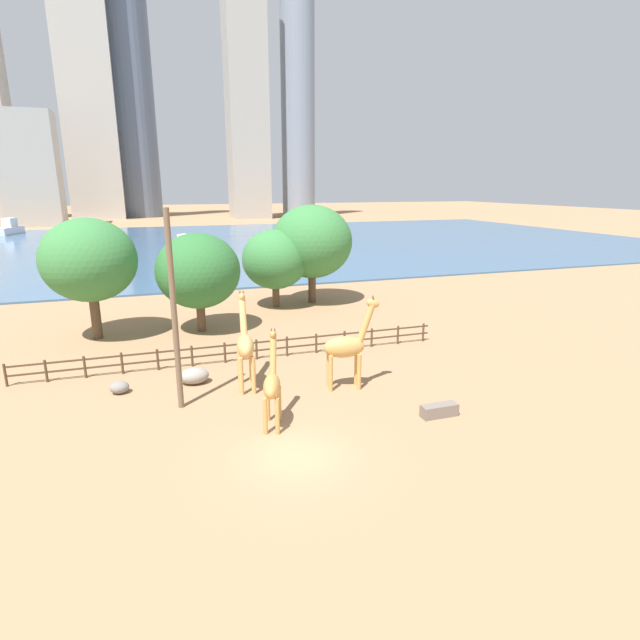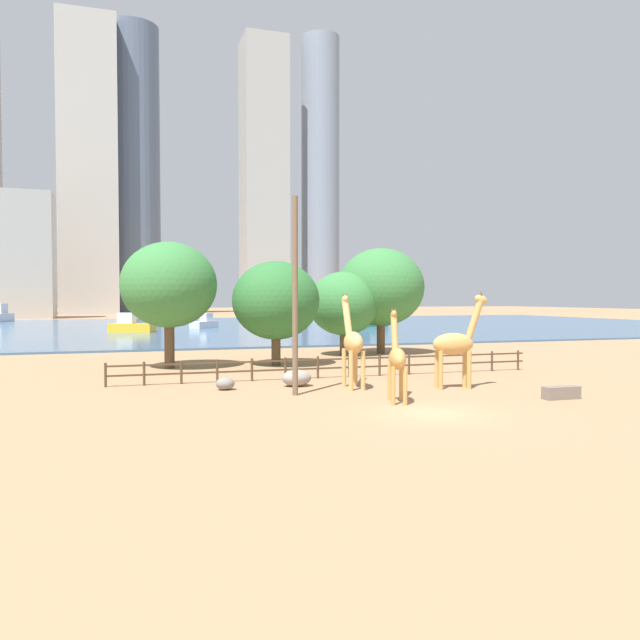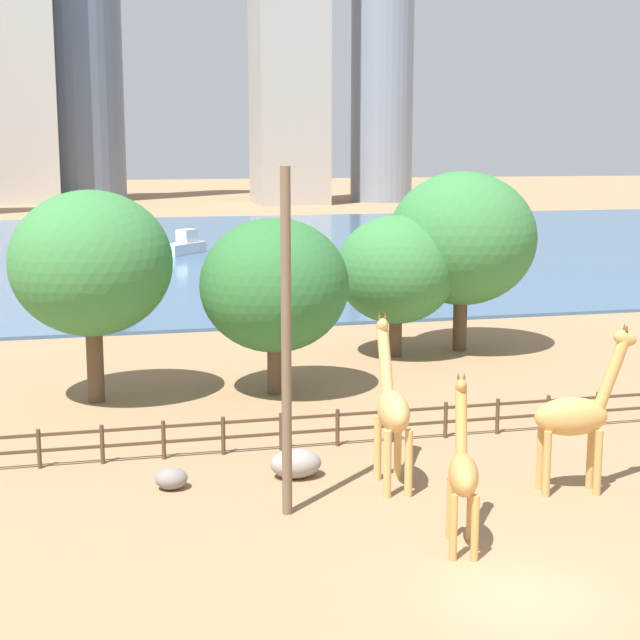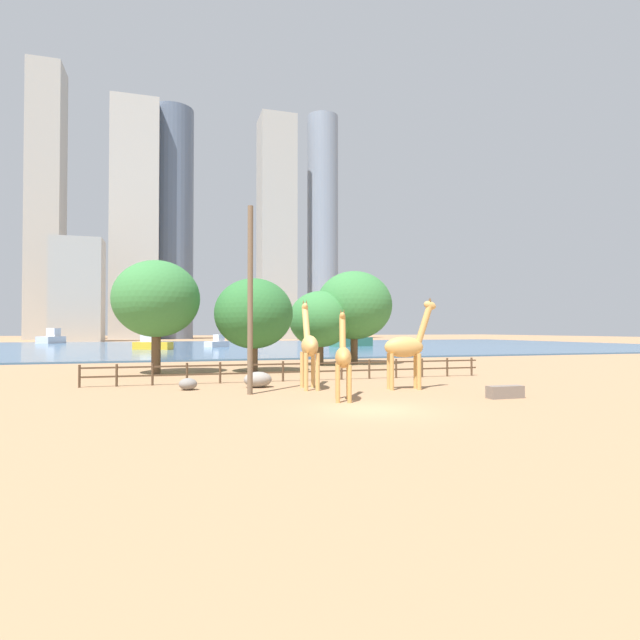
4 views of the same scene
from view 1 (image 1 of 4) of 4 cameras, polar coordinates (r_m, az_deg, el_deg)
The scene contains 23 objects.
ground_plane at distance 98.19m, azimuth -15.78°, elevation 8.39°, with size 400.00×400.00×0.00m, color #9E7551.
harbor_water at distance 95.20m, azimuth -15.68°, elevation 8.26°, with size 180.00×86.00×0.20m, color #3D6084.
giraffe_tall at distance 22.59m, azimuth -5.50°, elevation -7.34°, with size 1.33×2.76×4.33m.
giraffe_companion at distance 26.52m, azimuth 3.12°, elevation -3.04°, with size 3.08×1.22×5.11m.
giraffe_young at distance 26.90m, azimuth -8.55°, elevation -2.83°, with size 1.16×3.53×5.07m.
utility_pole at distance 24.47m, azimuth -16.34°, elevation 0.83°, with size 0.28×0.28×9.68m, color brown.
boulder_near_fence at distance 28.61m, azimuth -14.17°, elevation -6.19°, with size 1.61×1.19×0.90m, color gray.
boulder_by_pole at distance 28.58m, azimuth -21.94°, elevation -7.15°, with size 0.98×0.87×0.65m, color gray.
feeding_trough at distance 24.72m, azimuth 13.47°, elevation -10.02°, with size 1.80×0.60×0.60m, color #72665B.
enclosure_fence at distance 31.47m, azimuth -8.90°, elevation -3.33°, with size 26.12×0.14×1.30m.
tree_left_large at distance 45.85m, azimuth -0.94°, elevation 8.92°, with size 7.33×7.33×8.97m.
tree_center_broad at distance 44.53m, azimuth -5.15°, elevation 6.90°, with size 5.83×5.83×6.92m.
tree_right_tall at distance 37.71m, azimuth -13.75°, elevation 5.46°, with size 6.12×6.12×7.33m.
tree_left_small at distance 38.14m, azimuth -24.90°, elevation 6.19°, with size 6.41×6.41×8.52m.
boat_ferry at distance 91.02m, azimuth 0.14°, elevation 9.38°, with size 8.85×6.00×7.51m.
boat_sailboat at distance 90.45m, azimuth -15.51°, elevation 8.48°, with size 4.74×5.02×2.24m.
boat_tug at distance 129.70m, azimuth -32.02°, elevation 8.82°, with size 5.00×8.41×3.49m.
boat_barge at distance 81.47m, azimuth -22.81°, elevation 7.26°, with size 6.20×4.48×2.58m.
skyline_tower_needle at distance 180.60m, azimuth -2.56°, elevation 24.70°, with size 11.23×11.23×81.15m, color gray.
skyline_tower_glass at distance 173.19m, azimuth -8.46°, elevation 24.31°, with size 12.10×12.25×77.18m, color #ADA89E.
skyline_block_left at distance 189.54m, azimuth -21.00°, elevation 23.73°, with size 15.06×15.06×83.68m, color slate.
skyline_block_right at distance 155.66m, azimuth -30.15°, elevation 14.65°, with size 13.37×10.37×29.09m, color #ADA89E.
skyline_tower_short at distance 182.50m, azimuth -25.22°, elevation 23.45°, with size 15.69×10.46×82.19m, color #B7B2A8.
Camera 1 is at (-4.83, -17.49, 10.65)m, focal length 28.00 mm.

